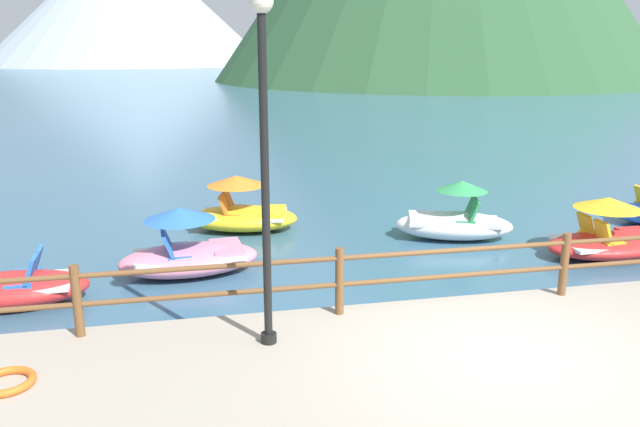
{
  "coord_description": "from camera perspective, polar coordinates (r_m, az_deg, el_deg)",
  "views": [
    {
      "loc": [
        -3.58,
        -6.27,
        4.0
      ],
      "look_at": [
        -1.26,
        5.0,
        0.9
      ],
      "focal_mm": 35.29,
      "sensor_mm": 36.0,
      "label": 1
    }
  ],
  "objects": [
    {
      "name": "lamp_post",
      "position": [
        7.28,
        -5.09,
        6.52
      ],
      "size": [
        0.28,
        0.28,
        4.2
      ],
      "color": "black",
      "rests_on": "promenade_dock"
    },
    {
      "name": "pedal_boat_4",
      "position": [
        14.05,
        -7.04,
        0.16
      ],
      "size": [
        2.66,
        1.87,
        1.23
      ],
      "color": "yellow",
      "rests_on": "ground"
    },
    {
      "name": "pedal_boat_2",
      "position": [
        13.44,
        24.8,
        -1.98
      ],
      "size": [
        2.6,
        1.36,
        1.18
      ],
      "color": "red",
      "rests_on": "ground"
    },
    {
      "name": "ground_plane",
      "position": [
        46.58,
        -7.31,
        10.04
      ],
      "size": [
        200.0,
        200.0,
        0.0
      ],
      "primitive_type": "plane",
      "color": "#38607A"
    },
    {
      "name": "pedal_boat_5",
      "position": [
        13.6,
        12.09,
        -0.59
      ],
      "size": [
        2.68,
        1.8,
        1.26
      ],
      "color": "white",
      "rests_on": "ground"
    },
    {
      "name": "dock_railing",
      "position": [
        9.12,
        12.27,
        -4.68
      ],
      "size": [
        23.92,
        0.12,
        0.95
      ],
      "color": "brown",
      "rests_on": "promenade_dock"
    },
    {
      "name": "pedal_boat_3",
      "position": [
        11.11,
        -26.2,
        -6.13
      ],
      "size": [
        2.36,
        1.2,
        0.86
      ],
      "color": "red",
      "rests_on": "ground"
    },
    {
      "name": "pedal_boat_1",
      "position": [
        11.52,
        -11.85,
        -3.43
      ],
      "size": [
        2.58,
        1.52,
        1.24
      ],
      "color": "pink",
      "rests_on": "ground"
    },
    {
      "name": "life_ring",
      "position": [
        7.87,
        -26.54,
        -13.49
      ],
      "size": [
        0.61,
        0.61,
        0.09
      ],
      "primitive_type": "torus",
      "color": "orange",
      "rests_on": "promenade_dock"
    }
  ]
}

